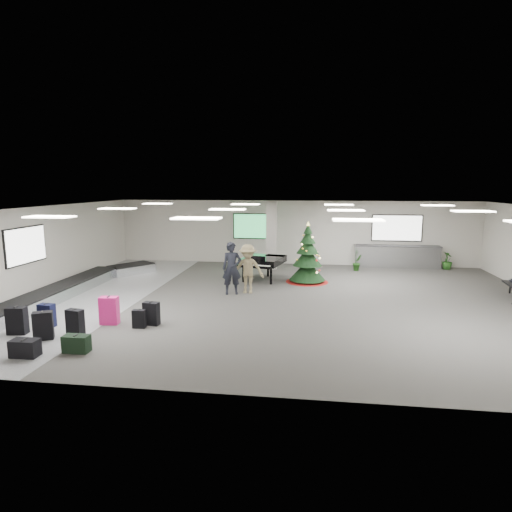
# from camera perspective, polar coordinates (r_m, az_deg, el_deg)

# --- Properties ---
(ground) EXTENTS (18.00, 18.00, 0.00)m
(ground) POSITION_cam_1_polar(r_m,az_deg,el_deg) (15.08, 3.83, -5.84)
(ground) COLOR #3E3C38
(ground) RESTS_ON ground
(room_envelope) EXTENTS (18.02, 14.02, 3.21)m
(room_envelope) POSITION_cam_1_polar(r_m,az_deg,el_deg) (15.34, 2.66, 3.30)
(room_envelope) COLOR beige
(room_envelope) RESTS_ON ground
(baggage_carousel) EXTENTS (2.28, 9.71, 0.43)m
(baggage_carousel) POSITION_cam_1_polar(r_m,az_deg,el_deg) (17.30, -23.14, -3.87)
(baggage_carousel) COLOR silver
(baggage_carousel) RESTS_ON ground
(service_counter) EXTENTS (4.05, 0.65, 1.08)m
(service_counter) POSITION_cam_1_polar(r_m,az_deg,el_deg) (21.83, 18.23, -0.05)
(service_counter) COLOR silver
(service_counter) RESTS_ON ground
(suitcase_0) EXTENTS (0.55, 0.45, 0.76)m
(suitcase_0) POSITION_cam_1_polar(r_m,az_deg,el_deg) (12.50, -26.51, -8.32)
(suitcase_0) COLOR black
(suitcase_0) RESTS_ON ground
(suitcase_1) EXTENTS (0.49, 0.33, 0.72)m
(suitcase_1) POSITION_cam_1_polar(r_m,az_deg,el_deg) (12.52, -22.97, -8.14)
(suitcase_1) COLOR black
(suitcase_1) RESTS_ON ground
(pink_suitcase) EXTENTS (0.54, 0.34, 0.83)m
(pink_suitcase) POSITION_cam_1_polar(r_m,az_deg,el_deg) (13.10, -18.98, -6.89)
(pink_suitcase) COLOR #E61E7A
(pink_suitcase) RESTS_ON ground
(suitcase_3) EXTENTS (0.47, 0.30, 0.69)m
(suitcase_3) POSITION_cam_1_polar(r_m,az_deg,el_deg) (12.72, -13.77, -7.46)
(suitcase_3) COLOR black
(suitcase_3) RESTS_ON ground
(navy_suitcase) EXTENTS (0.46, 0.30, 0.69)m
(navy_suitcase) POSITION_cam_1_polar(r_m,az_deg,el_deg) (13.53, -26.11, -7.14)
(navy_suitcase) COLOR black
(navy_suitcase) RESTS_ON ground
(suitcase_5) EXTENTS (0.53, 0.33, 0.77)m
(suitcase_5) POSITION_cam_1_polar(r_m,az_deg,el_deg) (13.26, -29.24, -7.54)
(suitcase_5) COLOR black
(suitcase_5) RESTS_ON ground
(green_duffel) EXTENTS (0.62, 0.31, 0.43)m
(green_duffel) POSITION_cam_1_polar(r_m,az_deg,el_deg) (11.34, -22.82, -10.72)
(green_duffel) COLOR black
(green_duffel) RESTS_ON ground
(suitcase_7) EXTENTS (0.37, 0.21, 0.54)m
(suitcase_7) POSITION_cam_1_polar(r_m,az_deg,el_deg) (12.56, -15.33, -8.08)
(suitcase_7) COLOR black
(suitcase_7) RESTS_ON ground
(black_duffel) EXTENTS (0.64, 0.37, 0.44)m
(black_duffel) POSITION_cam_1_polar(r_m,az_deg,el_deg) (11.55, -28.43, -10.76)
(black_duffel) COLOR black
(black_duffel) RESTS_ON ground
(christmas_tree) EXTENTS (1.76, 1.76, 2.51)m
(christmas_tree) POSITION_cam_1_polar(r_m,az_deg,el_deg) (17.72, 6.87, -0.73)
(christmas_tree) COLOR maroon
(christmas_tree) RESTS_ON ground
(grand_piano) EXTENTS (1.90, 2.26, 1.13)m
(grand_piano) POSITION_cam_1_polar(r_m,az_deg,el_deg) (17.97, 0.84, -0.70)
(grand_piano) COLOR black
(grand_piano) RESTS_ON ground
(traveler_a) EXTENTS (0.80, 0.63, 1.93)m
(traveler_a) POSITION_cam_1_polar(r_m,az_deg,el_deg) (15.64, -3.24, -1.65)
(traveler_a) COLOR black
(traveler_a) RESTS_ON ground
(traveler_b) EXTENTS (1.21, 0.74, 1.82)m
(traveler_b) POSITION_cam_1_polar(r_m,az_deg,el_deg) (15.80, -1.10, -1.73)
(traveler_b) COLOR #857652
(traveler_b) RESTS_ON ground
(potted_plant_left) EXTENTS (0.54, 0.52, 0.78)m
(potted_plant_left) POSITION_cam_1_polar(r_m,az_deg,el_deg) (20.54, 13.35, -0.85)
(potted_plant_left) COLOR #164215
(potted_plant_left) RESTS_ON ground
(potted_plant_right) EXTENTS (0.59, 0.59, 0.85)m
(potted_plant_right) POSITION_cam_1_polar(r_m,az_deg,el_deg) (22.26, 24.14, -0.55)
(potted_plant_right) COLOR #164215
(potted_plant_right) RESTS_ON ground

